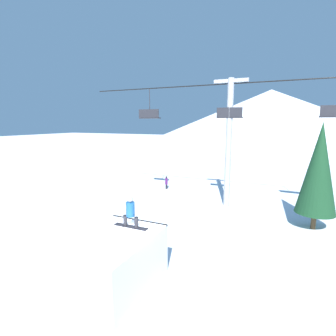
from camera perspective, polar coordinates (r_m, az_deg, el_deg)
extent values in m
plane|color=white|center=(11.30, -8.24, -23.78)|extent=(220.00, 220.00, 0.00)
cone|color=silver|center=(83.09, 21.30, 10.32)|extent=(74.12, 74.12, 15.39)
cube|color=white|center=(10.68, -11.71, -19.55)|extent=(2.70, 3.83, 2.08)
cube|color=silver|center=(11.64, -6.37, -11.31)|extent=(2.70, 0.10, 0.06)
cube|color=black|center=(10.95, -8.10, -12.52)|extent=(1.50, 0.26, 0.03)
cylinder|color=black|center=(11.00, -9.30, -11.16)|extent=(0.15, 0.15, 0.43)
cylinder|color=black|center=(10.73, -6.92, -11.65)|extent=(0.15, 0.15, 0.43)
cylinder|color=#1E5693|center=(10.69, -8.19, -8.88)|extent=(0.34, 0.34, 0.58)
sphere|color=#B2B2B7|center=(10.57, -8.25, -6.78)|extent=(0.23, 0.23, 0.23)
cylinder|color=#9E9EA3|center=(19.66, 13.05, 5.04)|extent=(0.44, 0.44, 9.30)
cube|color=#9E9EA3|center=(19.80, 13.58, 17.98)|extent=(2.40, 0.24, 0.24)
cylinder|color=black|center=(19.77, 13.55, 17.41)|extent=(22.93, 0.08, 0.08)
cylinder|color=#28282D|center=(21.88, -4.02, 13.84)|extent=(0.06, 0.06, 2.33)
cube|color=#232328|center=(21.84, -3.98, 10.79)|extent=(1.80, 0.44, 0.08)
cube|color=#232328|center=(21.69, -4.23, 11.72)|extent=(1.80, 0.08, 0.70)
cylinder|color=#28282D|center=(19.65, 13.41, 14.04)|extent=(0.06, 0.06, 2.33)
cube|color=#232328|center=(19.59, 13.27, 10.65)|extent=(1.80, 0.44, 0.08)
cube|color=#232328|center=(19.43, 13.20, 11.69)|extent=(1.80, 0.08, 0.70)
cube|color=#232328|center=(19.38, 32.71, 9.36)|extent=(1.80, 0.44, 0.08)
cylinder|color=#4C3823|center=(17.99, 29.10, -10.02)|extent=(0.28, 0.28, 0.99)
cone|color=#14381E|center=(17.24, 29.99, -0.10)|extent=(2.21, 2.21, 5.30)
cylinder|color=black|center=(24.83, -0.35, -4.07)|extent=(0.17, 0.17, 0.45)
cylinder|color=#471956|center=(24.71, -0.35, -2.89)|extent=(0.24, 0.24, 0.60)
sphere|color=#232328|center=(24.63, -0.35, -2.01)|extent=(0.18, 0.18, 0.18)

